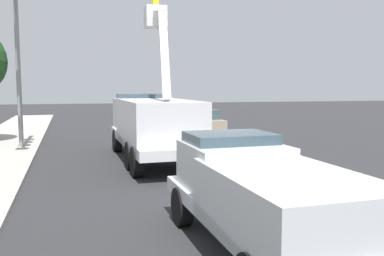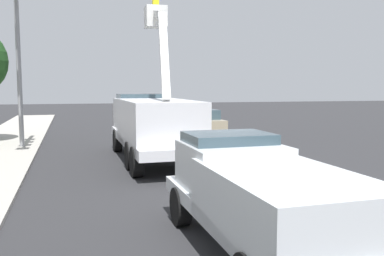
{
  "view_description": "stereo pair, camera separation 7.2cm",
  "coord_description": "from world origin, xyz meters",
  "px_view_note": "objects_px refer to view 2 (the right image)",
  "views": [
    {
      "loc": [
        -14.78,
        4.89,
        3.04
      ],
      "look_at": [
        0.88,
        0.85,
        1.4
      ],
      "focal_mm": 38.46,
      "sensor_mm": 36.0,
      "label": 1
    },
    {
      "loc": [
        -14.8,
        4.82,
        3.04
      ],
      "look_at": [
        0.88,
        0.85,
        1.4
      ],
      "focal_mm": 38.46,
      "sensor_mm": 36.0,
      "label": 2
    }
  ],
  "objects_px": {
    "passing_minivan": "(198,121)",
    "traffic_cone_trailing": "(175,136)",
    "traffic_cone_mid_rear": "(216,155)",
    "service_pickup_truck": "(258,193)",
    "traffic_cone_mid_front": "(271,187)",
    "utility_bucket_truck": "(152,121)",
    "traffic_signal_mast": "(13,12)"
  },
  "relations": [
    {
      "from": "passing_minivan",
      "to": "traffic_cone_trailing",
      "type": "height_order",
      "value": "passing_minivan"
    },
    {
      "from": "traffic_signal_mast",
      "to": "passing_minivan",
      "type": "bearing_deg",
      "value": -66.3
    },
    {
      "from": "utility_bucket_truck",
      "to": "service_pickup_truck",
      "type": "bearing_deg",
      "value": -177.66
    },
    {
      "from": "utility_bucket_truck",
      "to": "traffic_cone_trailing",
      "type": "relative_size",
      "value": 9.32
    },
    {
      "from": "utility_bucket_truck",
      "to": "traffic_cone_mid_front",
      "type": "xyz_separation_m",
      "value": [
        -7.01,
        -2.04,
        -1.17
      ]
    },
    {
      "from": "traffic_signal_mast",
      "to": "traffic_cone_mid_front",
      "type": "bearing_deg",
      "value": -142.68
    },
    {
      "from": "service_pickup_truck",
      "to": "traffic_cone_mid_rear",
      "type": "relative_size",
      "value": 6.8
    },
    {
      "from": "passing_minivan",
      "to": "traffic_cone_trailing",
      "type": "xyz_separation_m",
      "value": [
        -2.78,
        2.01,
        -0.53
      ]
    },
    {
      "from": "utility_bucket_truck",
      "to": "service_pickup_truck",
      "type": "height_order",
      "value": "utility_bucket_truck"
    },
    {
      "from": "utility_bucket_truck",
      "to": "traffic_cone_trailing",
      "type": "distance_m",
      "value": 4.97
    },
    {
      "from": "service_pickup_truck",
      "to": "traffic_cone_mid_rear",
      "type": "height_order",
      "value": "service_pickup_truck"
    },
    {
      "from": "service_pickup_truck",
      "to": "traffic_cone_trailing",
      "type": "height_order",
      "value": "service_pickup_truck"
    },
    {
      "from": "service_pickup_truck",
      "to": "traffic_cone_mid_rear",
      "type": "bearing_deg",
      "value": -12.55
    },
    {
      "from": "passing_minivan",
      "to": "traffic_cone_trailing",
      "type": "distance_m",
      "value": 3.48
    },
    {
      "from": "traffic_cone_trailing",
      "to": "traffic_cone_mid_rear",
      "type": "bearing_deg",
      "value": -176.91
    },
    {
      "from": "traffic_cone_mid_front",
      "to": "traffic_cone_trailing",
      "type": "xyz_separation_m",
      "value": [
        11.45,
        0.14,
        0.0
      ]
    },
    {
      "from": "utility_bucket_truck",
      "to": "traffic_cone_mid_front",
      "type": "relative_size",
      "value": 9.34
    },
    {
      "from": "utility_bucket_truck",
      "to": "traffic_cone_mid_front",
      "type": "height_order",
      "value": "utility_bucket_truck"
    },
    {
      "from": "passing_minivan",
      "to": "service_pickup_truck",
      "type": "bearing_deg",
      "value": 168.42
    },
    {
      "from": "traffic_cone_mid_rear",
      "to": "traffic_cone_trailing",
      "type": "xyz_separation_m",
      "value": [
        6.13,
        0.33,
        0.03
      ]
    },
    {
      "from": "traffic_cone_mid_front",
      "to": "traffic_cone_trailing",
      "type": "bearing_deg",
      "value": 0.69
    },
    {
      "from": "utility_bucket_truck",
      "to": "traffic_cone_trailing",
      "type": "height_order",
      "value": "utility_bucket_truck"
    },
    {
      "from": "passing_minivan",
      "to": "traffic_cone_mid_front",
      "type": "xyz_separation_m",
      "value": [
        -14.23,
        1.88,
        -0.54
      ]
    },
    {
      "from": "service_pickup_truck",
      "to": "passing_minivan",
      "type": "xyz_separation_m",
      "value": [
        17.12,
        -3.51,
        -0.15
      ]
    },
    {
      "from": "traffic_signal_mast",
      "to": "traffic_cone_mid_rear",
      "type": "bearing_deg",
      "value": -121.03
    },
    {
      "from": "utility_bucket_truck",
      "to": "traffic_signal_mast",
      "type": "bearing_deg",
      "value": 61.62
    },
    {
      "from": "traffic_cone_mid_rear",
      "to": "traffic_signal_mast",
      "type": "relative_size",
      "value": 0.1
    },
    {
      "from": "utility_bucket_truck",
      "to": "traffic_signal_mast",
      "type": "relative_size",
      "value": 0.96
    },
    {
      "from": "passing_minivan",
      "to": "traffic_cone_mid_front",
      "type": "bearing_deg",
      "value": 172.49
    },
    {
      "from": "traffic_cone_mid_front",
      "to": "traffic_cone_mid_rear",
      "type": "distance_m",
      "value": 5.33
    },
    {
      "from": "service_pickup_truck",
      "to": "traffic_cone_mid_front",
      "type": "xyz_separation_m",
      "value": [
        2.89,
        -1.63,
        -0.68
      ]
    },
    {
      "from": "service_pickup_truck",
      "to": "traffic_cone_trailing",
      "type": "relative_size",
      "value": 6.39
    }
  ]
}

